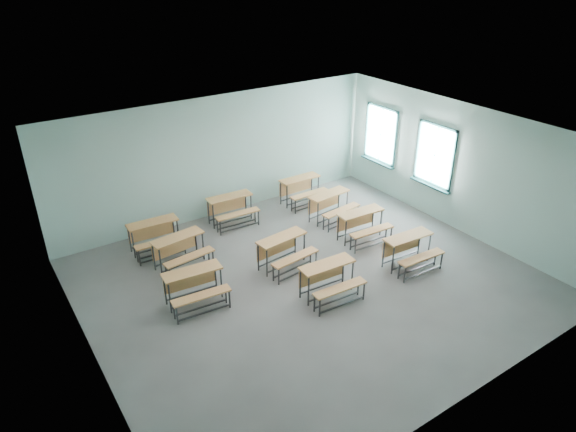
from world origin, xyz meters
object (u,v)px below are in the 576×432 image
desk_unit_r1c0 (195,283)px  desk_unit_r2c2 (332,203)px  desk_unit_r0c1 (330,276)px  desk_unit_r1c1 (285,248)px  desk_unit_r3c2 (302,187)px  desk_unit_r1c2 (363,222)px  desk_unit_r0c2 (410,247)px  desk_unit_r2c0 (181,248)px  desk_unit_r3c0 (155,233)px  desk_unit_r3c1 (232,206)px

desk_unit_r1c0 → desk_unit_r2c2: (4.50, 1.36, 0.00)m
desk_unit_r0c1 → desk_unit_r1c1: bearing=99.2°
desk_unit_r3c2 → desk_unit_r1c2: bearing=-89.7°
desk_unit_r0c2 → desk_unit_r1c2: 1.50m
desk_unit_r1c2 → desk_unit_r2c2: 1.25m
desk_unit_r0c2 → desk_unit_r3c2: size_ratio=1.03×
desk_unit_r2c0 → desk_unit_r3c0: 1.00m
desk_unit_r1c0 → desk_unit_r2c2: 4.70m
desk_unit_r1c1 → desk_unit_r3c0: (-2.13, 2.27, 0.00)m
desk_unit_r0c2 → desk_unit_r3c1: bearing=123.0°
desk_unit_r1c2 → desk_unit_r3c1: bearing=135.0°
desk_unit_r2c2 → desk_unit_r0c2: bearing=-95.2°
desk_unit_r1c2 → desk_unit_r0c1: bearing=-142.7°
desk_unit_r0c1 → desk_unit_r3c0: (-2.28, 3.70, 0.00)m
desk_unit_r2c2 → desk_unit_r3c0: size_ratio=1.04×
desk_unit_r1c2 → desk_unit_r1c1: bearing=-176.9°
desk_unit_r3c1 → desk_unit_r1c0: bearing=-127.4°
desk_unit_r0c1 → desk_unit_r1c2: (2.11, 1.40, 0.00)m
desk_unit_r0c1 → desk_unit_r2c0: (-2.05, 2.72, 0.00)m
desk_unit_r2c0 → desk_unit_r0c1: bearing=-59.5°
desk_unit_r1c0 → desk_unit_r3c1: bearing=54.7°
desk_unit_r1c2 → desk_unit_r3c2: (-0.03, 2.51, 0.00)m
desk_unit_r0c1 → desk_unit_r1c2: bearing=36.9°
desk_unit_r2c0 → desk_unit_r2c2: same height
desk_unit_r1c0 → desk_unit_r3c1: 3.48m
desk_unit_r1c0 → desk_unit_r3c2: size_ratio=1.05×
desk_unit_r2c0 → desk_unit_r1c0: bearing=-109.0°
desk_unit_r0c1 → desk_unit_r3c2: 4.43m
desk_unit_r3c1 → desk_unit_r3c2: bearing=2.1°
desk_unit_r2c2 → desk_unit_r3c2: (-0.05, 1.27, 0.00)m
desk_unit_r1c0 → desk_unit_r3c0: 2.41m
desk_unit_r1c1 → desk_unit_r3c1: same height
desk_unit_r1c1 → desk_unit_r3c0: 3.11m
desk_unit_r0c2 → desk_unit_r2c0: same height
desk_unit_r1c2 → desk_unit_r2c0: bearing=166.1°
desk_unit_r1c1 → desk_unit_r2c2: bearing=22.2°
desk_unit_r0c1 → desk_unit_r0c2: size_ratio=1.00×
desk_unit_r1c2 → desk_unit_r3c0: same height
desk_unit_r2c2 → desk_unit_r3c1: (-2.25, 1.30, 0.00)m
desk_unit_r2c0 → desk_unit_r1c1: bearing=-40.8°
desk_unit_r2c0 → desk_unit_r3c0: bearing=96.4°
desk_unit_r1c0 → desk_unit_r3c2: bearing=35.5°
desk_unit_r3c0 → desk_unit_r3c1: bearing=9.3°
desk_unit_r0c2 → desk_unit_r1c2: same height
desk_unit_r2c0 → desk_unit_r3c1: size_ratio=1.04×
desk_unit_r1c1 → desk_unit_r3c1: bearing=83.4°
desk_unit_r0c1 → desk_unit_r2c0: bearing=130.3°
desk_unit_r3c0 → desk_unit_r3c1: same height
desk_unit_r0c1 → desk_unit_r3c0: 4.34m
desk_unit_r3c1 → desk_unit_r3c2: (2.20, -0.03, 0.00)m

